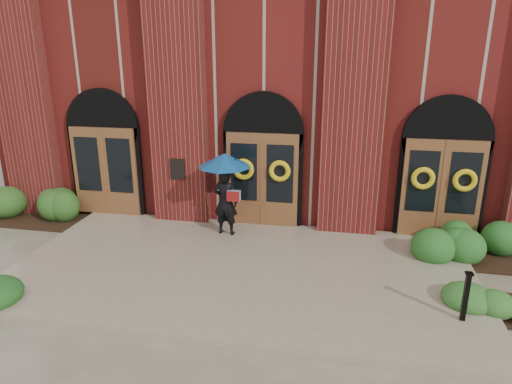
% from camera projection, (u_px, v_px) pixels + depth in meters
% --- Properties ---
extents(ground, '(90.00, 90.00, 0.00)m').
position_uv_depth(ground, '(240.00, 276.00, 9.96)').
color(ground, gray).
rests_on(ground, ground).
extents(landing, '(10.00, 5.30, 0.15)m').
position_uv_depth(landing, '(242.00, 269.00, 10.07)').
color(landing, tan).
rests_on(landing, ground).
extents(church_building, '(16.20, 12.53, 7.00)m').
position_uv_depth(church_building, '(291.00, 81.00, 17.08)').
color(church_building, maroon).
rests_on(church_building, ground).
extents(man_with_umbrella, '(1.43, 1.43, 2.12)m').
position_uv_depth(man_with_umbrella, '(225.00, 178.00, 11.37)').
color(man_with_umbrella, black).
rests_on(man_with_umbrella, landing).
extents(metal_post, '(0.13, 0.13, 0.93)m').
position_uv_depth(metal_post, '(466.00, 295.00, 7.95)').
color(metal_post, black).
rests_on(metal_post, landing).
extents(hedge_wall_left, '(3.32, 1.33, 0.85)m').
position_uv_depth(hedge_wall_left, '(34.00, 205.00, 13.05)').
color(hedge_wall_left, '#2A521B').
rests_on(hedge_wall_left, ground).
extents(hedge_wall_right, '(3.02, 1.21, 0.78)m').
position_uv_depth(hedge_wall_right, '(476.00, 244.00, 10.59)').
color(hedge_wall_right, '#255B20').
rests_on(hedge_wall_right, ground).
extents(hedge_front_right, '(1.31, 1.13, 0.46)m').
position_uv_depth(hedge_front_right, '(499.00, 299.00, 8.61)').
color(hedge_front_right, '#2F6223').
rests_on(hedge_front_right, ground).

